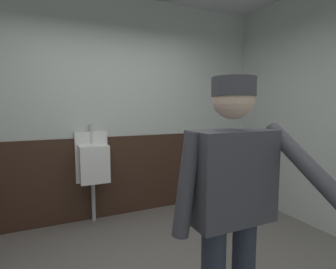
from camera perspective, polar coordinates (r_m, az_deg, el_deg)
name	(u,v)px	position (r m, az deg, el deg)	size (l,w,h in m)	color
wall_back	(107,108)	(3.50, -13.45, 5.73)	(4.98, 0.12, 2.89)	silver
wainscot_band_back	(109,177)	(3.55, -12.85, -9.11)	(4.38, 0.03, 1.07)	#382319
urinal_solo	(93,162)	(3.32, -16.21, -5.95)	(0.40, 0.34, 1.24)	white
person	(232,194)	(1.55, 13.92, -12.60)	(0.70, 0.60, 1.62)	#2D3342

